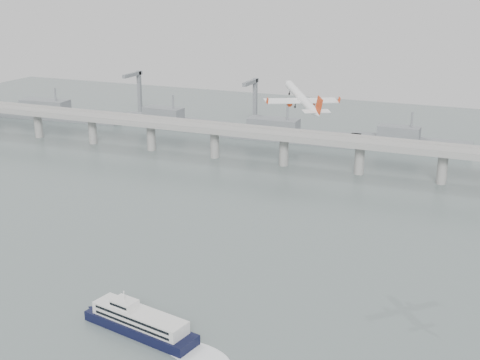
% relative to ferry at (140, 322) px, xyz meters
% --- Properties ---
extents(ground, '(900.00, 900.00, 0.00)m').
position_rel_ferry_xyz_m(ground, '(7.82, 16.02, -3.75)').
color(ground, slate).
rests_on(ground, ground).
extents(bridge, '(800.00, 22.00, 23.90)m').
position_rel_ferry_xyz_m(bridge, '(6.67, 216.02, 13.90)').
color(bridge, gray).
rests_on(bridge, ground).
extents(distant_fleet, '(453.00, 60.90, 40.00)m').
position_rel_ferry_xyz_m(distant_fleet, '(-147.53, 281.10, 2.47)').
color(distant_fleet, slate).
rests_on(distant_fleet, ground).
extents(ferry, '(72.82, 23.18, 13.84)m').
position_rel_ferry_xyz_m(ferry, '(0.00, 0.00, 0.00)').
color(ferry, black).
rests_on(ferry, ground).
extents(airliner, '(27.86, 29.39, 12.35)m').
position_rel_ferry_xyz_m(airliner, '(31.42, 80.34, 67.25)').
color(airliner, white).
rests_on(airliner, ground).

